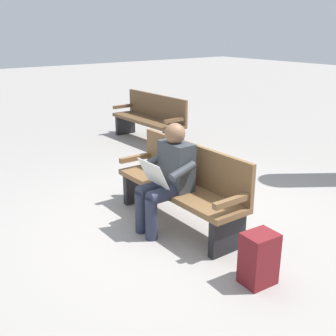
{
  "coord_description": "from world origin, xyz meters",
  "views": [
    {
      "loc": [
        -3.39,
        2.68,
        2.13
      ],
      "look_at": [
        -0.02,
        0.15,
        0.7
      ],
      "focal_mm": 44.73,
      "sensor_mm": 36.0,
      "label": 1
    }
  ],
  "objects_px": {
    "bench_near": "(183,184)",
    "bench_far": "(150,118)",
    "person_seated": "(168,175)",
    "backpack": "(258,259)"
  },
  "relations": [
    {
      "from": "person_seated",
      "to": "bench_far",
      "type": "height_order",
      "value": "person_seated"
    },
    {
      "from": "backpack",
      "to": "bench_far",
      "type": "height_order",
      "value": "bench_far"
    },
    {
      "from": "bench_far",
      "to": "bench_near",
      "type": "bearing_deg",
      "value": 150.04
    },
    {
      "from": "bench_near",
      "to": "backpack",
      "type": "relative_size",
      "value": 3.8
    },
    {
      "from": "bench_far",
      "to": "backpack",
      "type": "bearing_deg",
      "value": 155.14
    },
    {
      "from": "backpack",
      "to": "bench_far",
      "type": "relative_size",
      "value": 0.26
    },
    {
      "from": "person_seated",
      "to": "bench_near",
      "type": "bearing_deg",
      "value": -82.32
    },
    {
      "from": "bench_near",
      "to": "bench_far",
      "type": "height_order",
      "value": "same"
    },
    {
      "from": "bench_near",
      "to": "bench_far",
      "type": "bearing_deg",
      "value": -28.25
    },
    {
      "from": "bench_near",
      "to": "bench_far",
      "type": "distance_m",
      "value": 3.61
    }
  ]
}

